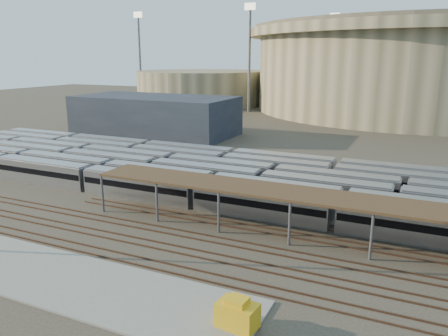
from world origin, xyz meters
name	(u,v)px	position (x,y,z in m)	size (l,w,h in m)	color
ground	(148,224)	(0.00, 0.00, 0.00)	(420.00, 420.00, 0.00)	#383026
apron	(19,267)	(-5.00, -15.00, 0.10)	(50.00, 9.00, 0.20)	gray
subway_trains	(199,173)	(-2.66, 18.50, 1.80)	(124.83, 23.90, 3.60)	#A8A9AD
inspection_shed	(335,200)	(22.00, 4.00, 4.98)	(60.30, 6.00, 5.30)	#5A5A5F
empty_tracks	(123,238)	(0.00, -5.00, 0.09)	(170.00, 9.62, 0.18)	#4C3323
stadium	(415,66)	(25.00, 140.00, 16.47)	(124.00, 124.00, 32.50)	#9A8B68
secondary_arena	(202,87)	(-60.00, 130.00, 7.00)	(56.00, 56.00, 14.00)	#9A8B68
service_building	(155,115)	(-35.00, 55.00, 5.00)	(42.00, 20.00, 10.00)	#1E232D
floodlight_0	(249,55)	(-30.00, 110.00, 20.65)	(4.00, 1.00, 38.40)	#5A5A5F
floodlight_1	(140,55)	(-85.00, 120.00, 20.65)	(4.00, 1.00, 38.40)	#5A5A5F
floodlight_3	(332,55)	(-10.00, 160.00, 20.65)	(4.00, 1.00, 38.40)	#5A5A5F
yellow_equipment	(237,315)	(18.50, -15.15, 1.17)	(3.10, 1.93, 1.93)	gold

